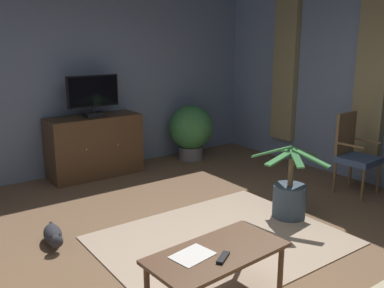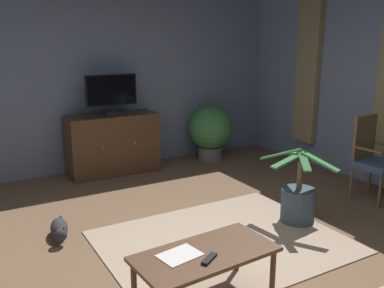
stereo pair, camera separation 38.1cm
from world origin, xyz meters
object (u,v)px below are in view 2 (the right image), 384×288
Objects in this scene: television at (112,94)px; folded_newspaper at (180,255)px; potted_plant_tall_palm_by_window at (298,202)px; tv_cabinet at (113,145)px; potted_plant_small_fern_corner at (210,130)px; coffee_table at (205,258)px; cat at (59,229)px; tv_remote at (209,259)px; side_chair_tucked_against_wall at (372,157)px.

folded_newspaper is at bearing -101.81° from television.
tv_cabinet is at bearing 112.88° from potted_plant_tall_palm_by_window.
potted_plant_small_fern_corner is at bearing -2.41° from television.
coffee_table is 1.65× the size of cat.
television is 3.04m from potted_plant_tall_palm_by_window.
potted_plant_tall_palm_by_window is (1.69, 0.86, -0.20)m from tv_remote.
tv_cabinet is 3.60m from tv_remote.
potted_plant_small_fern_corner is 3.32m from cat.
potted_plant_small_fern_corner is at bearing 44.89° from folded_newspaper.
side_chair_tucked_against_wall is 3.77m from cat.
tv_cabinet reaches higher than folded_newspaper.
coffee_table is 3.69× the size of folded_newspaper.
tv_remote is 0.25× the size of cat.
tv_remote is at bearing -98.89° from television.
tv_remote is at bearing -69.51° from cat.
coffee_table reaches higher than cat.
television is (0.00, -0.05, 0.78)m from tv_cabinet.
potted_plant_small_fern_corner is at bearing 107.76° from side_chair_tucked_against_wall.
coffee_table is (-0.51, -3.44, -0.04)m from tv_cabinet.
cat is (-1.21, -1.78, -0.33)m from tv_cabinet.
side_chair_tucked_against_wall is (2.44, -2.56, -0.66)m from television.
cat is (-1.21, -1.72, -1.11)m from television.
side_chair_tucked_against_wall is at bearing 15.71° from coffee_table.
tv_remote is (-0.04, -0.12, 0.06)m from coffee_table.
potted_plant_tall_palm_by_window is at bearing 24.27° from coffee_table.
side_chair_tucked_against_wall reaches higher than cat.
tv_cabinet is 3.47m from folded_newspaper.
potted_plant_small_fern_corner reaches higher than cat.
tv_cabinet is 1.53× the size of potted_plant_tall_palm_by_window.
folded_newspaper is at bearing 165.13° from coffee_table.
potted_plant_small_fern_corner reaches higher than folded_newspaper.
tv_cabinet is 1.28× the size of side_chair_tucked_against_wall.
tv_remote is at bearing -162.44° from side_chair_tucked_against_wall.
coffee_table is at bearing -98.53° from television.
television is at bearing 81.47° from coffee_table.
cat is at bearing 98.12° from folded_newspaper.
side_chair_tucked_against_wall is 1.15× the size of potted_plant_small_fern_corner.
folded_newspaper is 0.45× the size of cat.
coffee_table is at bearing -98.40° from tv_cabinet.
folded_newspaper is 0.35× the size of potted_plant_tall_palm_by_window.
potted_plant_tall_palm_by_window is 2.64m from potted_plant_small_fern_corner.
folded_newspaper is 1.97m from potted_plant_tall_palm_by_window.
folded_newspaper is (-0.70, -3.39, 0.01)m from tv_cabinet.
television is at bearing 177.59° from potted_plant_small_fern_corner.
tv_cabinet is at bearing 90.00° from television.
television reaches higher than tv_cabinet.
tv_cabinet reaches higher than potted_plant_tall_palm_by_window.
side_chair_tucked_against_wall is (2.44, -2.62, 0.12)m from tv_cabinet.
coffee_table is at bearing -24.45° from folded_newspaper.
potted_plant_small_fern_corner is (2.15, 3.32, 0.13)m from coffee_table.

